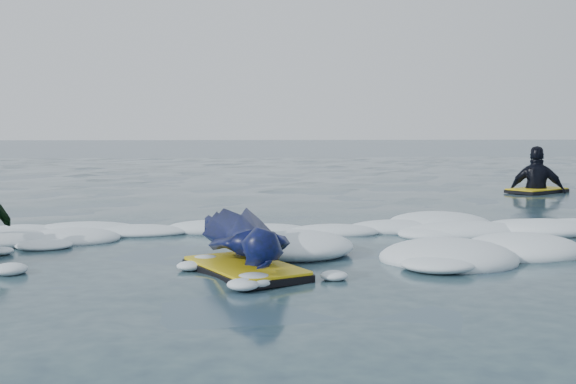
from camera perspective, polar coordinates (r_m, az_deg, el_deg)
name	(u,v)px	position (r m, az deg, el deg)	size (l,w,h in m)	color
ground	(324,259)	(6.38, 2.85, -5.35)	(120.00, 120.00, 0.00)	#18253B
foam_band	(312,241)	(7.40, 1.93, -3.89)	(12.00, 3.10, 0.30)	white
prone_woman_unit	(245,241)	(5.91, -3.43, -3.92)	(1.08, 1.81, 0.45)	black
waiting_rider_unit	(537,193)	(13.50, 19.06, -0.10)	(1.28, 1.13, 1.68)	black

